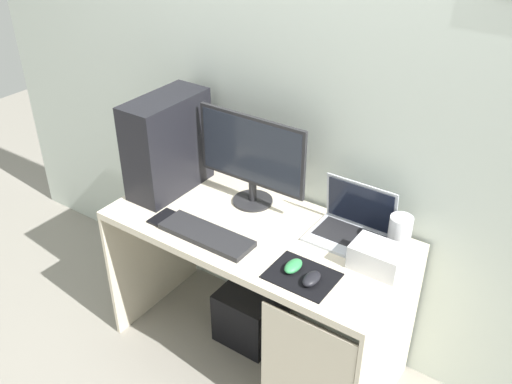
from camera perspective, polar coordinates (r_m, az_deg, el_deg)
ground_plane at (r=2.91m, az=-0.00°, el=-15.71°), size 8.00×8.00×0.00m
wall_back at (r=2.42m, az=4.83°, el=11.21°), size 4.00×0.05×2.60m
desk at (r=2.50m, az=0.17°, el=-6.86°), size 1.32×0.62×0.74m
pc_tower at (r=2.63m, az=-8.95°, el=4.80°), size 0.19×0.42×0.46m
monitor at (r=2.47m, az=-0.46°, el=3.55°), size 0.54×0.18×0.43m
laptop at (r=2.38m, az=9.71°, el=-3.50°), size 0.32×0.23×0.23m
speaker at (r=2.33m, az=14.36°, el=-4.10°), size 0.09×0.09×0.15m
projector at (r=2.22m, az=12.23°, el=-6.50°), size 0.20×0.14×0.10m
keyboard at (r=2.37m, az=-5.06°, el=-4.36°), size 0.42×0.14×0.02m
mousepad at (r=2.17m, az=4.67°, el=-8.47°), size 0.26×0.20×0.00m
mouse_left at (r=2.18m, az=3.81°, el=-7.51°), size 0.06×0.10×0.03m
mouse_right at (r=2.13m, az=5.66°, el=-8.75°), size 0.06×0.10×0.03m
cell_phone at (r=2.51m, az=-9.47°, el=-2.56°), size 0.07×0.13×0.01m
subwoofer at (r=2.89m, az=-0.51°, el=-12.19°), size 0.29×0.29×0.29m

